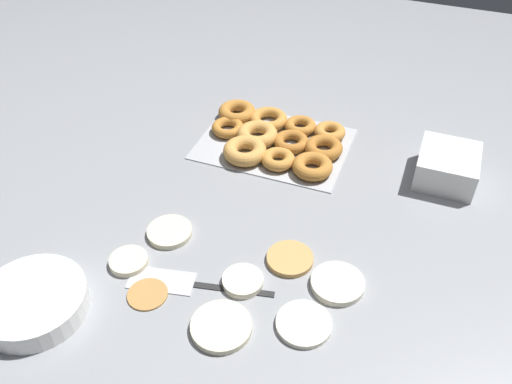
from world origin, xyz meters
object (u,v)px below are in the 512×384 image
Objects in this scene: pancake_0 at (290,259)px; donut_tray at (274,139)px; pancake_4 at (337,283)px; pancake_7 at (170,232)px; pancake_5 at (129,261)px; container_stack at (447,166)px; batter_bowl at (34,302)px; pancake_1 at (304,324)px; pancake_2 at (147,294)px; spatula at (177,282)px; pancake_6 at (243,281)px; pancake_3 at (221,327)px.

donut_tray reaches higher than pancake_0.
pancake_7 is at bearing -1.68° from pancake_4.
container_stack reaches higher than pancake_5.
pancake_5 is 0.20m from batter_bowl.
pancake_0 is at bearing -145.10° from batter_bowl.
pancake_4 is at bearing 164.35° from pancake_0.
container_stack is at bearing -178.41° from donut_tray.
pancake_1 is 0.39m from pancake_5.
container_stack is at bearing -131.22° from pancake_2.
pancake_0 is 0.24m from spatula.
batter_bowl is at bearing 16.53° from pancake_1.
pancake_6 is 0.60m from container_stack.
pancake_3 is 0.56× the size of batter_bowl.
pancake_7 is at bearing 37.16° from container_stack.
pancake_2 is 0.74× the size of pancake_4.
pancake_6 is at bearing -88.61° from pancake_3.
pancake_6 is (0.00, -0.11, 0.00)m from pancake_3.
spatula is at bearing -28.65° from pancake_3.
spatula is (0.12, 0.05, -0.01)m from pancake_6.
pancake_6 is at bearing -150.39° from pancake_2.
pancake_3 is at bearing 72.05° from pancake_0.
pancake_6 is 0.84× the size of pancake_7.
batter_bowl is (0.18, 0.11, 0.02)m from pancake_2.
spatula is at bearing 48.70° from container_stack.
pancake_2 is at bearing 102.73° from pancake_7.
pancake_4 is 0.70× the size of container_stack.
pancake_0 is at bearing -157.84° from pancake_5.
pancake_2 is 0.69× the size of pancake_3.
pancake_5 reaches higher than pancake_3.
pancake_6 is 0.21× the size of donut_tray.
batter_bowl is at bearing 22.83° from spatula.
container_stack is (-0.51, -0.58, 0.03)m from pancake_2.
pancake_5 is at bearing -16.81° from spatula.
pancake_1 is 0.68× the size of container_stack.
spatula is at bearing -130.39° from pancake_2.
pancake_3 is 0.28m from pancake_7.
pancake_3 is 1.17× the size of pancake_7.
donut_tray is at bearing -104.53° from spatula.
pancake_3 is 0.11m from pancake_6.
spatula is at bearing 174.87° from pancake_5.
pancake_4 reaches higher than pancake_3.
pancake_1 is 0.37m from pancake_7.
pancake_4 is at bearing 123.97° from donut_tray.
pancake_3 is 1.07× the size of pancake_4.
pancake_6 reaches higher than pancake_3.
batter_bowl reaches higher than pancake_3.
pancake_4 is at bearing -153.70° from batter_bowl.
pancake_6 reaches higher than pancake_1.
container_stack is (-0.58, -0.52, 0.03)m from pancake_5.
pancake_6 reaches higher than pancake_0.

